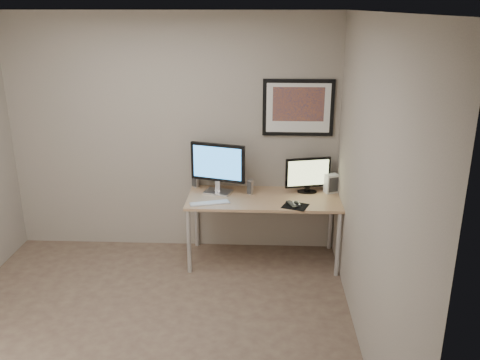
{
  "coord_description": "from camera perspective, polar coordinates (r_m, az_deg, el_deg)",
  "views": [
    {
      "loc": [
        0.98,
        -3.64,
        2.64
      ],
      "look_at": [
        0.76,
        1.1,
        1.01
      ],
      "focal_mm": 38.0,
      "sensor_mm": 36.0,
      "label": 1
    }
  ],
  "objects": [
    {
      "name": "floor",
      "position": [
        4.61,
        -10.6,
        -16.36
      ],
      "size": [
        3.6,
        3.6,
        0.0
      ],
      "primitive_type": "plane",
      "color": "brown",
      "rests_on": "ground"
    },
    {
      "name": "room",
      "position": [
        4.32,
        -10.6,
        5.34
      ],
      "size": [
        3.6,
        3.6,
        3.6
      ],
      "color": "white",
      "rests_on": "ground"
    },
    {
      "name": "desk",
      "position": [
        5.37,
        2.66,
        -2.61
      ],
      "size": [
        1.6,
        0.7,
        0.73
      ],
      "color": "#A27C4E",
      "rests_on": "floor"
    },
    {
      "name": "framed_art",
      "position": [
        5.43,
        6.55,
        8.07
      ],
      "size": [
        0.75,
        0.04,
        0.6
      ],
      "color": "black",
      "rests_on": "room"
    },
    {
      "name": "monitor_large",
      "position": [
        5.37,
        -2.51,
        1.57
      ],
      "size": [
        0.59,
        0.26,
        0.55
      ],
      "rotation": [
        0.0,
        0.0,
        -0.29
      ],
      "color": "#AEAEB3",
      "rests_on": "desk"
    },
    {
      "name": "monitor_tv",
      "position": [
        5.46,
        7.63,
        0.65
      ],
      "size": [
        0.49,
        0.16,
        0.39
      ],
      "rotation": [
        0.0,
        0.0,
        0.24
      ],
      "color": "black",
      "rests_on": "desk"
    },
    {
      "name": "speaker_left",
      "position": [
        5.64,
        -4.99,
        0.11
      ],
      "size": [
        0.1,
        0.1,
        0.18
      ],
      "primitive_type": "cylinder",
      "rotation": [
        0.0,
        0.0,
        -0.43
      ],
      "color": "#AEAEB3",
      "rests_on": "desk"
    },
    {
      "name": "speaker_right",
      "position": [
        5.41,
        1.16,
        -0.78
      ],
      "size": [
        0.08,
        0.08,
        0.16
      ],
      "primitive_type": "cylinder",
      "rotation": [
        0.0,
        0.0,
        -0.36
      ],
      "color": "#AEAEB3",
      "rests_on": "desk"
    },
    {
      "name": "keyboard",
      "position": [
        5.18,
        -3.44,
        -2.59
      ],
      "size": [
        0.42,
        0.22,
        0.01
      ],
      "primitive_type": "cube",
      "rotation": [
        0.0,
        0.0,
        0.3
      ],
      "color": "#B7B7BC",
      "rests_on": "desk"
    },
    {
      "name": "mousepad",
      "position": [
        5.14,
        6.23,
        -2.92
      ],
      "size": [
        0.3,
        0.28,
        0.0
      ],
      "primitive_type": "cube",
      "rotation": [
        0.0,
        0.0,
        -0.36
      ],
      "color": "black",
      "rests_on": "desk"
    },
    {
      "name": "mouse",
      "position": [
        5.16,
        6.35,
        -2.6
      ],
      "size": [
        0.07,
        0.11,
        0.03
      ],
      "primitive_type": "ellipsoid",
      "rotation": [
        0.0,
        0.0,
        0.14
      ],
      "color": "black",
      "rests_on": "mousepad"
    },
    {
      "name": "remote",
      "position": [
        5.15,
        5.8,
        -2.74
      ],
      "size": [
        0.11,
        0.19,
        0.02
      ],
      "primitive_type": "cube",
      "rotation": [
        0.0,
        0.0,
        0.35
      ],
      "color": "black",
      "rests_on": "desk"
    },
    {
      "name": "fan_unit",
      "position": [
        5.53,
        10.2,
        -0.37
      ],
      "size": [
        0.16,
        0.14,
        0.21
      ],
      "primitive_type": "cube",
      "rotation": [
        0.0,
        0.0,
        0.4
      ],
      "color": "silver",
      "rests_on": "desk"
    }
  ]
}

